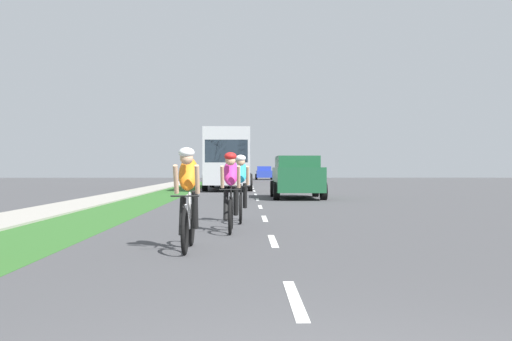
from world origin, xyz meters
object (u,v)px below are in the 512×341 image
object	(u,v)px
suv_dark_green	(297,176)
sedan_blue	(264,173)
pickup_red	(232,173)
cyclist_trailing	(231,191)
cyclist_lead	(188,198)
cyclist_distant	(241,188)
bus_silver	(229,157)

from	to	relation	value
suv_dark_green	sedan_blue	world-z (taller)	suv_dark_green
sedan_blue	pickup_red	bearing A→B (deg)	-105.02
suv_dark_green	sedan_blue	xyz separation A→B (m)	(-0.11, 42.75, -0.18)
cyclist_trailing	pickup_red	world-z (taller)	pickup_red
cyclist_trailing	suv_dark_green	size ratio (longest dim) A/B	0.37
cyclist_lead	cyclist_distant	size ratio (longest dim) A/B	1.00
cyclist_lead	cyclist_distant	bearing A→B (deg)	81.02
cyclist_trailing	bus_silver	distance (m)	25.35
cyclist_lead	cyclist_trailing	distance (m)	2.72
cyclist_trailing	cyclist_lead	bearing A→B (deg)	-102.51
cyclist_lead	suv_dark_green	distance (m)	16.59
cyclist_distant	suv_dark_green	bearing A→B (deg)	78.64
pickup_red	sedan_blue	xyz separation A→B (m)	(3.34, 12.46, -0.06)
cyclist_trailing	cyclist_distant	distance (m)	2.21
cyclist_distant	suv_dark_green	distance (m)	11.66
cyclist_distant	bus_silver	bearing A→B (deg)	92.24
cyclist_distant	sedan_blue	bearing A→B (deg)	87.69
cyclist_lead	bus_silver	xyz separation A→B (m)	(-0.13, 27.98, 1.17)
pickup_red	bus_silver	bearing A→B (deg)	-89.22
cyclist_distant	suv_dark_green	size ratio (longest dim) A/B	0.37
cyclist_distant	pickup_red	xyz separation A→B (m)	(-1.16, 41.73, 0.02)
cyclist_distant	suv_dark_green	world-z (taller)	suv_dark_green
cyclist_lead	cyclist_trailing	bearing A→B (deg)	77.49
bus_silver	pickup_red	xyz separation A→B (m)	(-0.25, 18.62, -1.15)
cyclist_lead	bus_silver	distance (m)	28.00
cyclist_distant	sedan_blue	world-z (taller)	cyclist_distant
cyclist_lead	sedan_blue	size ratio (longest dim) A/B	0.40
suv_dark_green	sedan_blue	bearing A→B (deg)	90.15
suv_dark_green	pickup_red	world-z (taller)	suv_dark_green
sedan_blue	bus_silver	bearing A→B (deg)	-95.68
pickup_red	sedan_blue	distance (m)	12.90
suv_dark_green	bus_silver	distance (m)	12.15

